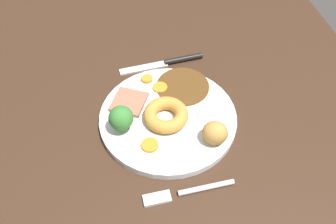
{
  "coord_description": "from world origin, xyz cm",
  "views": [
    {
      "loc": [
        -45.56,
        10.59,
        57.4
      ],
      "look_at": [
        -2.81,
        2.27,
        6.0
      ],
      "focal_mm": 38.84,
      "sensor_mm": 36.0,
      "label": 1
    }
  ],
  "objects_px": {
    "yorkshire_pudding": "(166,115)",
    "roast_potato_left": "(215,133)",
    "dinner_plate": "(168,118)",
    "carrot_coin_side": "(160,87)",
    "meat_slice_main": "(129,102)",
    "broccoli_floret": "(121,118)",
    "carrot_coin_front": "(150,145)",
    "carrot_coin_back": "(147,79)",
    "knife": "(169,62)",
    "fork": "(186,192)"
  },
  "relations": [
    {
      "from": "carrot_coin_front",
      "to": "knife",
      "type": "xyz_separation_m",
      "value": [
        0.22,
        -0.08,
        -0.01
      ]
    },
    {
      "from": "meat_slice_main",
      "to": "dinner_plate",
      "type": "bearing_deg",
      "value": -123.15
    },
    {
      "from": "roast_potato_left",
      "to": "broccoli_floret",
      "type": "xyz_separation_m",
      "value": [
        0.06,
        0.16,
        0.01
      ]
    },
    {
      "from": "dinner_plate",
      "to": "carrot_coin_side",
      "type": "height_order",
      "value": "carrot_coin_side"
    },
    {
      "from": "carrot_coin_side",
      "to": "roast_potato_left",
      "type": "bearing_deg",
      "value": -153.65
    },
    {
      "from": "meat_slice_main",
      "to": "knife",
      "type": "xyz_separation_m",
      "value": [
        0.11,
        -0.1,
        -0.01
      ]
    },
    {
      "from": "dinner_plate",
      "to": "carrot_coin_front",
      "type": "xyz_separation_m",
      "value": [
        -0.06,
        0.04,
        0.01
      ]
    },
    {
      "from": "carrot_coin_back",
      "to": "carrot_coin_side",
      "type": "height_order",
      "value": "carrot_coin_back"
    },
    {
      "from": "broccoli_floret",
      "to": "carrot_coin_back",
      "type": "bearing_deg",
      "value": -28.64
    },
    {
      "from": "roast_potato_left",
      "to": "fork",
      "type": "xyz_separation_m",
      "value": [
        -0.09,
        0.07,
        -0.03
      ]
    },
    {
      "from": "dinner_plate",
      "to": "carrot_coin_back",
      "type": "height_order",
      "value": "carrot_coin_back"
    },
    {
      "from": "fork",
      "to": "carrot_coin_front",
      "type": "bearing_deg",
      "value": -67.1
    },
    {
      "from": "carrot_coin_side",
      "to": "fork",
      "type": "xyz_separation_m",
      "value": [
        -0.23,
        -0.0,
        -0.01
      ]
    },
    {
      "from": "dinner_plate",
      "to": "carrot_coin_side",
      "type": "distance_m",
      "value": 0.07
    },
    {
      "from": "carrot_coin_front",
      "to": "carrot_coin_back",
      "type": "distance_m",
      "value": 0.16
    },
    {
      "from": "dinner_plate",
      "to": "yorkshire_pudding",
      "type": "relative_size",
      "value": 3.1
    },
    {
      "from": "roast_potato_left",
      "to": "fork",
      "type": "distance_m",
      "value": 0.11
    },
    {
      "from": "knife",
      "to": "fork",
      "type": "bearing_deg",
      "value": 79.04
    },
    {
      "from": "carrot_coin_back",
      "to": "broccoli_floret",
      "type": "distance_m",
      "value": 0.13
    },
    {
      "from": "roast_potato_left",
      "to": "fork",
      "type": "relative_size",
      "value": 0.29
    },
    {
      "from": "carrot_coin_back",
      "to": "carrot_coin_side",
      "type": "xyz_separation_m",
      "value": [
        -0.03,
        -0.02,
        -0.0
      ]
    },
    {
      "from": "carrot_coin_side",
      "to": "broccoli_floret",
      "type": "height_order",
      "value": "broccoli_floret"
    },
    {
      "from": "broccoli_floret",
      "to": "knife",
      "type": "height_order",
      "value": "broccoli_floret"
    },
    {
      "from": "dinner_plate",
      "to": "fork",
      "type": "height_order",
      "value": "dinner_plate"
    },
    {
      "from": "yorkshire_pudding",
      "to": "knife",
      "type": "bearing_deg",
      "value": -13.02
    },
    {
      "from": "carrot_coin_front",
      "to": "yorkshire_pudding",
      "type": "bearing_deg",
      "value": -35.61
    },
    {
      "from": "yorkshire_pudding",
      "to": "knife",
      "type": "relative_size",
      "value": 0.45
    },
    {
      "from": "broccoli_floret",
      "to": "carrot_coin_front",
      "type": "bearing_deg",
      "value": -138.05
    },
    {
      "from": "dinner_plate",
      "to": "knife",
      "type": "height_order",
      "value": "dinner_plate"
    },
    {
      "from": "dinner_plate",
      "to": "carrot_coin_front",
      "type": "distance_m",
      "value": 0.08
    },
    {
      "from": "meat_slice_main",
      "to": "carrot_coin_front",
      "type": "relative_size",
      "value": 2.03
    },
    {
      "from": "fork",
      "to": "meat_slice_main",
      "type": "bearing_deg",
      "value": -73.7
    },
    {
      "from": "yorkshire_pudding",
      "to": "knife",
      "type": "distance_m",
      "value": 0.17
    },
    {
      "from": "dinner_plate",
      "to": "meat_slice_main",
      "type": "relative_size",
      "value": 4.19
    },
    {
      "from": "meat_slice_main",
      "to": "broccoli_floret",
      "type": "height_order",
      "value": "broccoli_floret"
    },
    {
      "from": "meat_slice_main",
      "to": "carrot_coin_front",
      "type": "height_order",
      "value": "meat_slice_main"
    },
    {
      "from": "meat_slice_main",
      "to": "yorkshire_pudding",
      "type": "relative_size",
      "value": 0.74
    },
    {
      "from": "roast_potato_left",
      "to": "carrot_coin_back",
      "type": "height_order",
      "value": "roast_potato_left"
    },
    {
      "from": "carrot_coin_side",
      "to": "meat_slice_main",
      "type": "bearing_deg",
      "value": 113.29
    },
    {
      "from": "yorkshire_pudding",
      "to": "broccoli_floret",
      "type": "bearing_deg",
      "value": 94.8
    },
    {
      "from": "yorkshire_pudding",
      "to": "roast_potato_left",
      "type": "distance_m",
      "value": 0.1
    },
    {
      "from": "roast_potato_left",
      "to": "carrot_coin_front",
      "type": "relative_size",
      "value": 1.48
    },
    {
      "from": "dinner_plate",
      "to": "meat_slice_main",
      "type": "height_order",
      "value": "meat_slice_main"
    },
    {
      "from": "fork",
      "to": "dinner_plate",
      "type": "bearing_deg",
      "value": -92.46
    },
    {
      "from": "dinner_plate",
      "to": "roast_potato_left",
      "type": "distance_m",
      "value": 0.1
    },
    {
      "from": "knife",
      "to": "dinner_plate",
      "type": "bearing_deg",
      "value": 73.26
    },
    {
      "from": "knife",
      "to": "carrot_coin_front",
      "type": "bearing_deg",
      "value": 65.63
    },
    {
      "from": "carrot_coin_front",
      "to": "carrot_coin_side",
      "type": "height_order",
      "value": "carrot_coin_front"
    },
    {
      "from": "carrot_coin_back",
      "to": "yorkshire_pudding",
      "type": "bearing_deg",
      "value": -170.26
    },
    {
      "from": "roast_potato_left",
      "to": "carrot_coin_side",
      "type": "distance_m",
      "value": 0.16
    }
  ]
}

